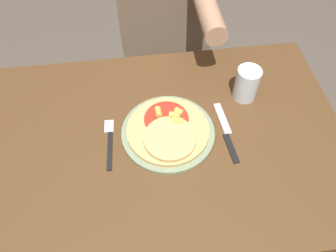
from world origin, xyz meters
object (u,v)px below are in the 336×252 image
object	(u,v)px
plate	(168,133)
fork	(110,140)
dining_table	(160,161)
knife	(226,133)
drinking_glass	(247,84)
pizza	(169,130)
person_diner	(164,17)

from	to	relation	value
plate	fork	bearing A→B (deg)	-179.26
dining_table	fork	bearing A→B (deg)	174.44
knife	drinking_glass	world-z (taller)	drinking_glass
pizza	knife	bearing A→B (deg)	-5.06
plate	pizza	size ratio (longest dim) A/B	1.14
knife	drinking_glass	size ratio (longest dim) A/B	1.98
drinking_glass	person_diner	distance (m)	0.53
dining_table	knife	world-z (taller)	knife
plate	person_diner	xyz separation A→B (m)	(0.06, 0.60, -0.03)
fork	knife	distance (m)	0.35
plate	fork	size ratio (longest dim) A/B	1.57
knife	person_diner	xyz separation A→B (m)	(-0.11, 0.62, -0.03)
plate	knife	bearing A→B (deg)	-6.51
knife	drinking_glass	distance (m)	0.17
knife	person_diner	size ratio (longest dim) A/B	0.18
plate	drinking_glass	size ratio (longest dim) A/B	2.47
pizza	fork	distance (m)	0.18
knife	pizza	bearing A→B (deg)	174.94
pizza	person_diner	distance (m)	0.61
pizza	fork	world-z (taller)	pizza
dining_table	pizza	distance (m)	0.15
dining_table	plate	xyz separation A→B (m)	(0.03, 0.02, 0.13)
dining_table	pizza	world-z (taller)	pizza
knife	person_diner	bearing A→B (deg)	99.96
dining_table	knife	distance (m)	0.24
knife	person_diner	world-z (taller)	person_diner
fork	plate	bearing A→B (deg)	0.74
dining_table	fork	distance (m)	0.20
dining_table	plate	bearing A→B (deg)	31.10
pizza	plate	bearing A→B (deg)	101.69
drinking_glass	dining_table	bearing A→B (deg)	-155.13
dining_table	knife	xyz separation A→B (m)	(0.20, -0.00, 0.13)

